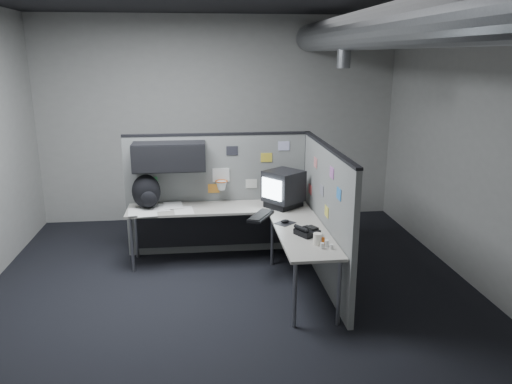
{
  "coord_description": "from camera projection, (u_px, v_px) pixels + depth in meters",
  "views": [
    {
      "loc": [
        -0.31,
        -5.11,
        2.6
      ],
      "look_at": [
        0.31,
        0.35,
        1.09
      ],
      "focal_mm": 35.0,
      "sensor_mm": 36.0,
      "label": 1
    }
  ],
  "objects": [
    {
      "name": "room",
      "position": [
        284.0,
        106.0,
        5.13
      ],
      "size": [
        5.62,
        5.62,
        3.22
      ],
      "color": "black",
      "rests_on": "ground"
    },
    {
      "name": "desk",
      "position": [
        240.0,
        222.0,
        6.15
      ],
      "size": [
        2.31,
        2.11,
        0.73
      ],
      "color": "#A5A095",
      "rests_on": "ground"
    },
    {
      "name": "partition_back",
      "position": [
        206.0,
        182.0,
        6.51
      ],
      "size": [
        2.44,
        0.42,
        1.63
      ],
      "color": "slate",
      "rests_on": "ground"
    },
    {
      "name": "phone",
      "position": [
        307.0,
        231.0,
        5.36
      ],
      "size": [
        0.29,
        0.29,
        0.11
      ],
      "rotation": [
        0.0,
        0.0,
        0.34
      ],
      "color": "black",
      "rests_on": "desk"
    },
    {
      "name": "monitor",
      "position": [
        283.0,
        188.0,
        6.3
      ],
      "size": [
        0.57,
        0.57,
        0.47
      ],
      "rotation": [
        0.0,
        0.0,
        -0.12
      ],
      "color": "black",
      "rests_on": "desk"
    },
    {
      "name": "partition_right",
      "position": [
        326.0,
        216.0,
        5.73
      ],
      "size": [
        0.07,
        2.23,
        1.63
      ],
      "color": "slate",
      "rests_on": "ground"
    },
    {
      "name": "keyboard",
      "position": [
        261.0,
        216.0,
        5.94
      ],
      "size": [
        0.38,
        0.5,
        0.04
      ],
      "rotation": [
        0.0,
        0.0,
        0.29
      ],
      "color": "black",
      "rests_on": "desk"
    },
    {
      "name": "papers",
      "position": [
        161.0,
        210.0,
        6.22
      ],
      "size": [
        0.83,
        0.65,
        0.02
      ],
      "rotation": [
        0.0,
        0.0,
        0.12
      ],
      "color": "white",
      "rests_on": "desk"
    },
    {
      "name": "mouse",
      "position": [
        285.0,
        222.0,
        5.74
      ],
      "size": [
        0.27,
        0.26,
        0.05
      ],
      "rotation": [
        0.0,
        0.0,
        -0.08
      ],
      "color": "black",
      "rests_on": "desk"
    },
    {
      "name": "cup",
      "position": [
        317.0,
        239.0,
        5.08
      ],
      "size": [
        0.1,
        0.1,
        0.12
      ],
      "primitive_type": "cylinder",
      "rotation": [
        0.0,
        0.0,
        0.2
      ],
      "color": "silver",
      "rests_on": "desk"
    },
    {
      "name": "bottles",
      "position": [
        325.0,
        244.0,
        5.03
      ],
      "size": [
        0.13,
        0.16,
        0.08
      ],
      "rotation": [
        0.0,
        0.0,
        -0.0
      ],
      "color": "silver",
      "rests_on": "desk"
    },
    {
      "name": "backpack",
      "position": [
        146.0,
        192.0,
        6.24
      ],
      "size": [
        0.37,
        0.35,
        0.44
      ],
      "rotation": [
        0.0,
        0.0,
        -0.07
      ],
      "color": "black",
      "rests_on": "desk"
    }
  ]
}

